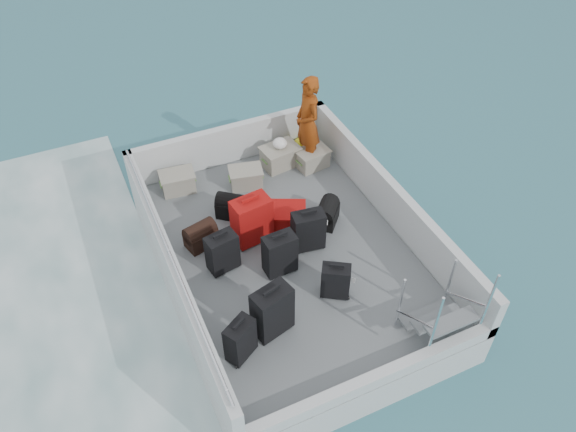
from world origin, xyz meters
name	(u,v)px	position (x,y,z in m)	size (l,w,h in m)	color
ground	(289,277)	(0.00, 0.00, 0.00)	(160.00, 160.00, 0.00)	#1C5464
ferry_hull	(289,264)	(0.00, 0.00, 0.30)	(3.60, 5.00, 0.60)	silver
deck	(289,251)	(0.00, 0.00, 0.61)	(3.30, 4.70, 0.02)	slate
deck_fittings	(320,240)	(0.35, -0.32, 0.99)	(3.60, 5.00, 0.90)	silver
suitcase_0	(240,340)	(-1.29, -1.38, 0.92)	(0.39, 0.22, 0.61)	black
suitcase_2	(222,253)	(-0.99, 0.08, 0.93)	(0.43, 0.26, 0.63)	black
suitcase_3	(272,312)	(-0.78, -1.20, 1.00)	(0.50, 0.29, 0.76)	black
suitcase_4	(280,255)	(-0.28, -0.31, 0.95)	(0.45, 0.27, 0.67)	black
suitcase_5	(252,221)	(-0.40, 0.44, 1.00)	(0.56, 0.34, 0.77)	#A60D0C
suitcase_6	(335,281)	(0.23, -1.02, 0.89)	(0.39, 0.23, 0.54)	black
suitcase_7	(308,231)	(0.29, -0.05, 0.95)	(0.47, 0.27, 0.65)	black
suitcase_8	(282,216)	(0.15, 0.58, 0.77)	(0.49, 0.74, 0.29)	#A60D0C
duffel_0	(201,237)	(-1.14, 0.65, 0.78)	(0.46, 0.30, 0.32)	black
duffel_1	(231,207)	(-0.51, 1.08, 0.78)	(0.42, 0.30, 0.32)	black
duffel_2	(327,215)	(0.79, 0.29, 0.78)	(0.44, 0.30, 0.32)	black
crate_0	(178,183)	(-1.08, 2.01, 0.78)	(0.53, 0.36, 0.32)	gray
crate_1	(246,178)	(-0.02, 1.65, 0.77)	(0.51, 0.35, 0.31)	gray
crate_2	(280,157)	(0.72, 1.91, 0.80)	(0.59, 0.41, 0.36)	gray
crate_3	(312,159)	(1.21, 1.65, 0.78)	(0.52, 0.36, 0.31)	gray
yellow_bag	(301,144)	(1.27, 2.20, 0.73)	(0.28, 0.26, 0.22)	yellow
white_bag	(280,145)	(0.72, 1.91, 1.07)	(0.24, 0.24, 0.18)	white
passenger	(308,123)	(1.18, 1.79, 1.45)	(0.61, 0.40, 1.66)	#C64E12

